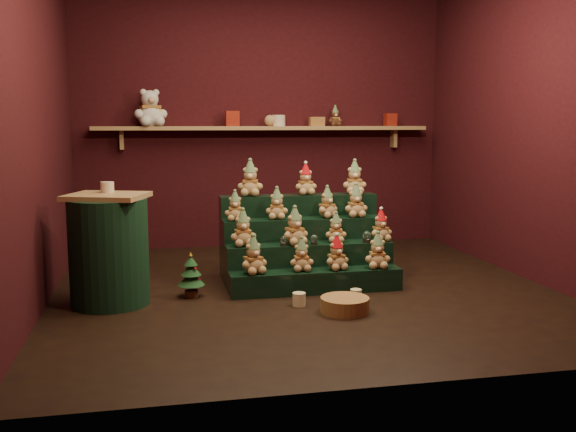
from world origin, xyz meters
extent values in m
plane|color=black|center=(0.00, 0.00, 0.00)|extent=(4.00, 4.00, 0.00)
cube|color=black|center=(0.00, 2.05, 1.40)|extent=(4.00, 0.10, 2.80)
cube|color=black|center=(0.00, -2.05, 1.40)|extent=(4.00, 0.10, 2.80)
cube|color=black|center=(-2.05, 0.00, 1.40)|extent=(0.10, 4.00, 2.80)
cube|color=black|center=(2.05, 0.00, 1.40)|extent=(0.10, 4.00, 2.80)
cube|color=#A98254|center=(0.00, 1.87, 1.30)|extent=(3.60, 0.26, 0.04)
cube|color=#A98254|center=(-1.50, 1.94, 1.18)|extent=(0.04, 0.12, 0.20)
cube|color=#A98254|center=(1.50, 1.94, 1.18)|extent=(0.04, 0.12, 0.20)
cube|color=black|center=(0.07, -0.11, 0.09)|extent=(1.40, 0.22, 0.18)
cube|color=black|center=(0.07, 0.11, 0.18)|extent=(1.40, 0.22, 0.36)
cube|color=black|center=(0.07, 0.33, 0.27)|extent=(1.40, 0.22, 0.54)
cube|color=black|center=(0.07, 0.55, 0.36)|extent=(1.40, 0.22, 0.72)
cylinder|color=black|center=(-0.16, 0.05, 0.37)|extent=(0.06, 0.06, 0.02)
sphere|color=white|center=(-0.16, 0.05, 0.41)|extent=(0.06, 0.06, 0.06)
cylinder|color=black|center=(0.10, 0.05, 0.37)|extent=(0.06, 0.06, 0.02)
sphere|color=white|center=(0.10, 0.05, 0.41)|extent=(0.06, 0.06, 0.06)
cylinder|color=black|center=(0.55, 0.05, 0.37)|extent=(0.07, 0.07, 0.03)
sphere|color=white|center=(0.55, 0.05, 0.42)|extent=(0.07, 0.07, 0.07)
cube|color=#A98254|center=(-1.53, -0.12, 0.82)|extent=(0.67, 0.61, 0.04)
cylinder|color=black|center=(-1.53, -0.12, 0.40)|extent=(0.58, 0.58, 0.80)
cylinder|color=beige|center=(-1.53, -0.02, 0.88)|extent=(0.10, 0.10, 0.08)
cylinder|color=#4D2B1B|center=(-0.92, -0.04, 0.03)|extent=(0.11, 0.11, 0.05)
cone|color=#133517|center=(-0.92, -0.04, 0.15)|extent=(0.21, 0.21, 0.11)
cone|color=#133517|center=(-0.92, -0.04, 0.22)|extent=(0.16, 0.16, 0.10)
cone|color=#133517|center=(-0.92, -0.04, 0.29)|extent=(0.11, 0.11, 0.07)
cone|color=gold|center=(-0.92, -0.04, 0.34)|extent=(0.03, 0.03, 0.03)
cylinder|color=beige|center=(-0.15, -0.46, 0.05)|extent=(0.10, 0.10, 0.10)
cylinder|color=beige|center=(0.31, -0.41, 0.04)|extent=(0.09, 0.09, 0.09)
cylinder|color=#A06E40|center=(0.14, -0.69, 0.06)|extent=(0.45, 0.45, 0.11)
cube|color=maroon|center=(-0.35, 1.85, 1.40)|extent=(0.14, 0.14, 0.16)
cylinder|color=beige|center=(0.15, 1.85, 1.38)|extent=(0.14, 0.14, 0.12)
cube|color=maroon|center=(1.42, 1.85, 1.39)|extent=(0.12, 0.12, 0.14)
sphere|color=tan|center=(0.05, 1.85, 1.38)|extent=(0.12, 0.12, 0.12)
cube|color=#CE4D1D|center=(0.57, 1.85, 1.37)|extent=(0.16, 0.10, 0.10)
camera|label=1|loc=(-1.18, -4.99, 1.35)|focal=40.00mm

